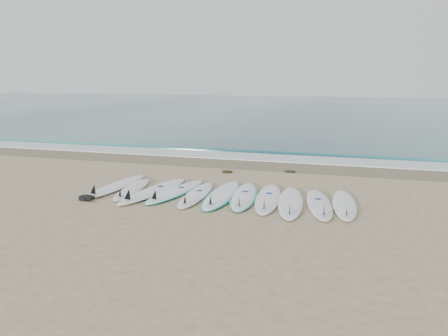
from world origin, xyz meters
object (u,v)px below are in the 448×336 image
(surfboard_0, at_px, (115,186))
(surfboard_10, at_px, (344,205))
(surfboard_5, at_px, (222,195))
(leash_coil, at_px, (87,198))

(surfboard_0, bearing_deg, surfboard_10, 2.08)
(surfboard_10, bearing_deg, surfboard_5, 175.25)
(surfboard_0, xyz_separation_m, surfboard_5, (2.89, -0.00, -0.01))
(surfboard_5, height_order, surfboard_10, surfboard_5)
(surfboard_0, distance_m, surfboard_5, 2.89)
(leash_coil, bearing_deg, surfboard_0, 86.08)
(surfboard_0, height_order, surfboard_10, surfboard_0)
(surfboard_5, distance_m, surfboard_10, 2.87)
(surfboard_10, relative_size, leash_coil, 5.49)
(surfboard_10, bearing_deg, leash_coil, -173.28)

